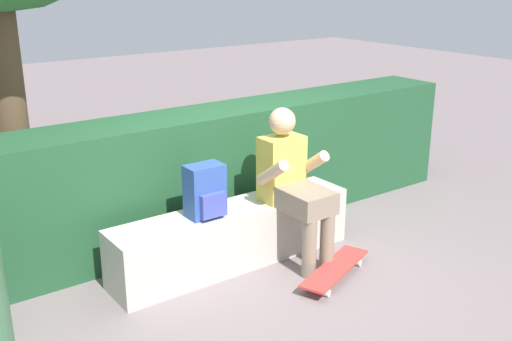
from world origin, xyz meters
name	(u,v)px	position (x,y,z in m)	size (l,w,h in m)	color
ground_plane	(255,276)	(0.00, 0.00, 0.00)	(24.00, 24.00, 0.00)	slate
bench_main	(233,236)	(0.00, 0.29, 0.23)	(2.02, 0.42, 0.47)	#B9B4A5
person_skater	(293,181)	(0.42, 0.08, 0.66)	(0.49, 0.62, 1.22)	gold
skateboard_near_person	(335,269)	(0.48, -0.38, 0.07)	(0.82, 0.48, 0.09)	#BC3833
backpack_on_bench	(205,192)	(-0.25, 0.28, 0.66)	(0.28, 0.23, 0.40)	#2D4C99
hedge_row	(226,168)	(0.38, 0.96, 0.54)	(4.90, 0.59, 1.08)	#1E4A2A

